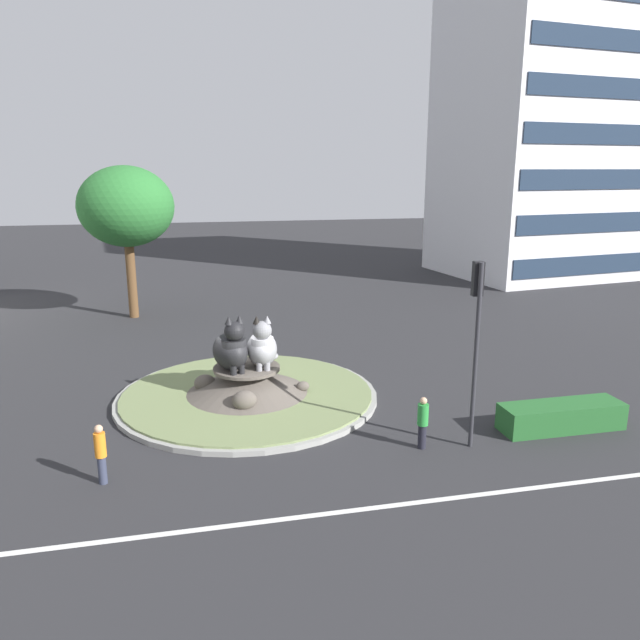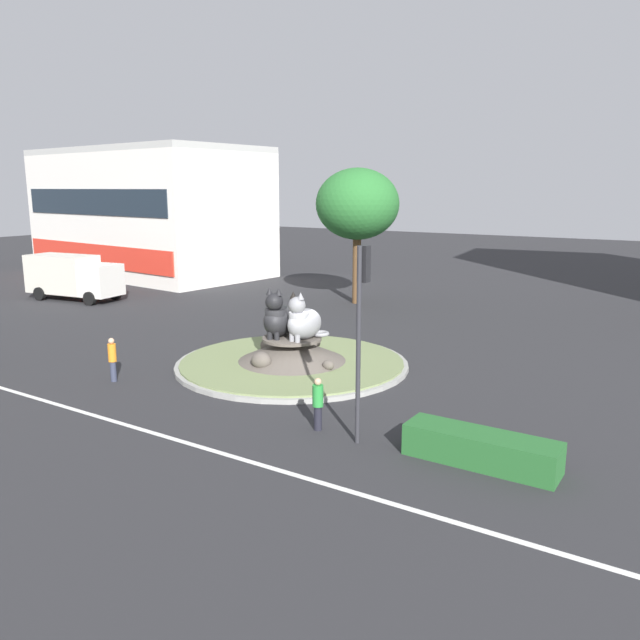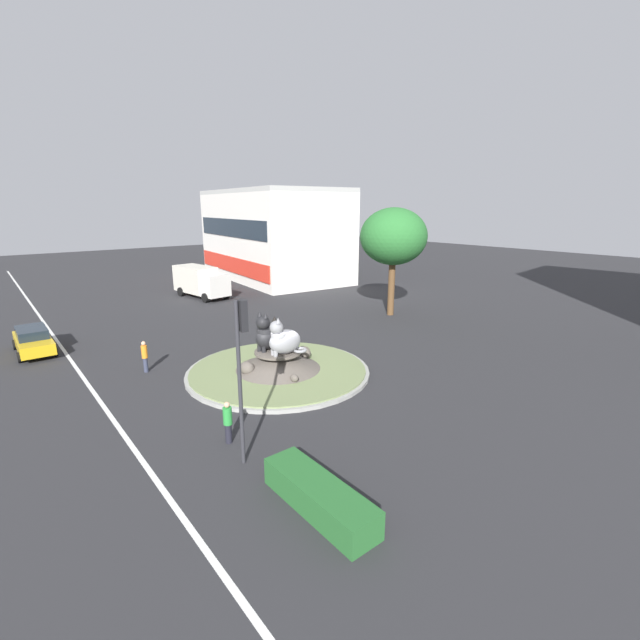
# 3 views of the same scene
# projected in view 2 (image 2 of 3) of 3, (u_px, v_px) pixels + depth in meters

# --- Properties ---
(ground_plane) EXTENTS (160.00, 160.00, 0.00)m
(ground_plane) POSITION_uv_depth(u_px,v_px,m) (292.00, 366.00, 27.02)
(ground_plane) COLOR #28282B
(lane_centreline) EXTENTS (112.00, 0.20, 0.01)m
(lane_centreline) POSITION_uv_depth(u_px,v_px,m) (137.00, 428.00, 20.02)
(lane_centreline) COLOR silver
(lane_centreline) RESTS_ON ground
(roundabout_island) EXTENTS (9.92, 9.92, 1.26)m
(roundabout_island) POSITION_uv_depth(u_px,v_px,m) (292.00, 356.00, 26.94)
(roundabout_island) COLOR gray
(roundabout_island) RESTS_ON ground
(cat_statue_black) EXTENTS (1.69, 2.31, 2.17)m
(cat_statue_black) POSITION_uv_depth(u_px,v_px,m) (278.00, 318.00, 26.73)
(cat_statue_black) COLOR black
(cat_statue_black) RESTS_ON roundabout_island
(cat_statue_grey) EXTENTS (1.44, 2.10, 2.07)m
(cat_statue_grey) POSITION_uv_depth(u_px,v_px,m) (303.00, 322.00, 26.26)
(cat_statue_grey) COLOR gray
(cat_statue_grey) RESTS_ON roundabout_island
(traffic_light_mast) EXTENTS (0.34, 0.46, 5.89)m
(traffic_light_mast) POSITION_uv_depth(u_px,v_px,m) (361.00, 309.00, 18.13)
(traffic_light_mast) COLOR #2D2D33
(traffic_light_mast) RESTS_ON ground
(shophouse_block) EXTENTS (21.65, 12.98, 10.77)m
(shophouse_block) POSITION_uv_depth(u_px,v_px,m) (149.00, 212.00, 55.15)
(shophouse_block) COLOR silver
(shophouse_block) RESTS_ON ground
(clipped_hedge_strip) EXTENTS (4.23, 1.20, 0.90)m
(clipped_hedge_strip) POSITION_uv_depth(u_px,v_px,m) (481.00, 449.00, 17.35)
(clipped_hedge_strip) COLOR #235B28
(clipped_hedge_strip) RESTS_ON ground
(broadleaf_tree_behind_island) EXTENTS (5.37, 5.37, 8.76)m
(broadleaf_tree_behind_island) POSITION_uv_depth(u_px,v_px,m) (357.00, 205.00, 40.42)
(broadleaf_tree_behind_island) COLOR brown
(broadleaf_tree_behind_island) RESTS_ON ground
(pedestrian_green_shirt) EXTENTS (0.34, 0.34, 1.70)m
(pedestrian_green_shirt) POSITION_uv_depth(u_px,v_px,m) (318.00, 403.00, 19.70)
(pedestrian_green_shirt) COLOR black
(pedestrian_green_shirt) RESTS_ON ground
(pedestrian_orange_shirt) EXTENTS (0.32, 0.32, 1.76)m
(pedestrian_orange_shirt) POSITION_uv_depth(u_px,v_px,m) (112.00, 358.00, 24.68)
(pedestrian_orange_shirt) COLOR #33384C
(pedestrian_orange_shirt) RESTS_ON ground
(delivery_box_truck) EXTENTS (7.05, 3.38, 3.01)m
(delivery_box_truck) POSITION_uv_depth(u_px,v_px,m) (72.00, 276.00, 42.70)
(delivery_box_truck) COLOR silver
(delivery_box_truck) RESTS_ON ground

